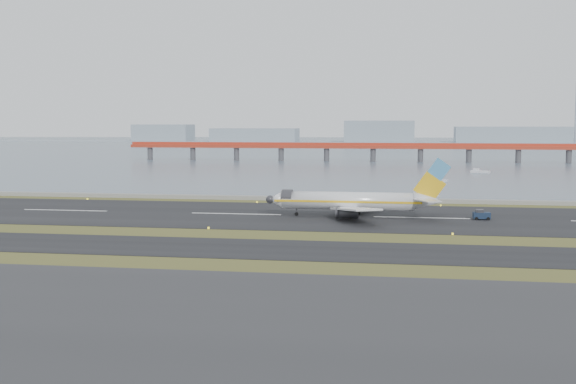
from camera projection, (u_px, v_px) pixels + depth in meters
The scene contains 12 objects.
ground at pixel (197, 235), 128.53m from camera, with size 1000.00×1000.00×0.00m, color #364418.
apron_strip at pixel (46, 317), 74.49m from camera, with size 1000.00×50.00×0.10m, color #2C2C2E.
taxiway_strip at pixel (176, 246), 116.74m from camera, with size 1000.00×18.00×0.10m, color black.
runway_strip at pixel (236, 214), 158.00m from camera, with size 1000.00×45.00×0.10m, color black.
seawall at pixel (263, 198), 187.43m from camera, with size 1000.00×2.50×1.00m, color gray.
bay_water at pixel (360, 148), 580.44m from camera, with size 1400.00×800.00×1.30m, color #4C606D.
red_pier at pixel (373, 147), 370.23m from camera, with size 260.00×5.00×10.20m.
far_shoreline at pixel (383, 136), 734.86m from camera, with size 1400.00×80.00×60.50m.
airliner at pixel (355, 201), 152.66m from camera, with size 38.52×32.89×12.80m.
pushback_tug at pixel (481, 215), 148.58m from camera, with size 3.56×2.27×2.19m.
workboat_near at pixel (438, 180), 245.41m from camera, with size 6.57×4.36×1.53m.
workboat_far at pixel (480, 171), 287.89m from camera, with size 7.97×4.53×1.85m.
Camera 1 is at (36.46, -122.93, 20.04)m, focal length 45.00 mm.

